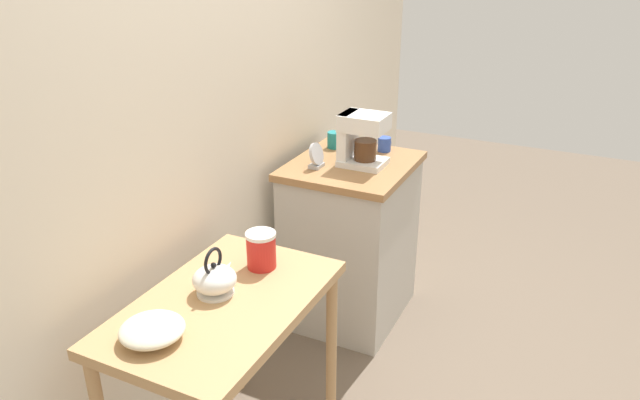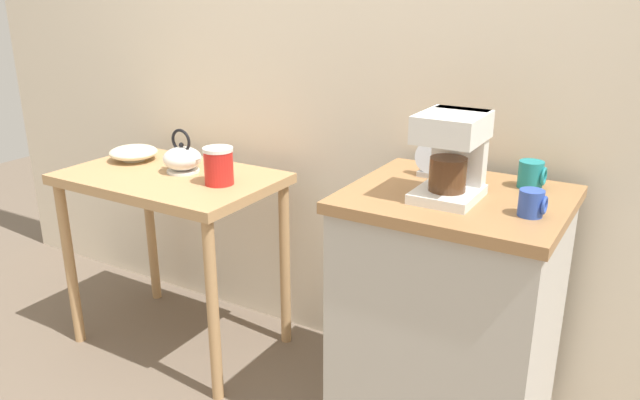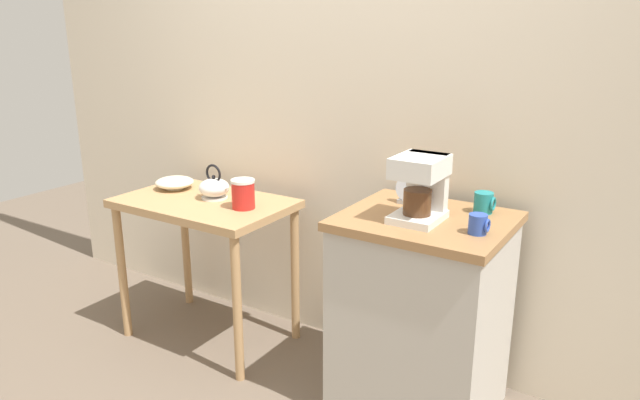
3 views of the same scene
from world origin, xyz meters
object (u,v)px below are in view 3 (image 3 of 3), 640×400
at_px(canister_enamel, 243,194).
at_px(table_clock, 408,191).
at_px(coffee_maker, 421,185).
at_px(mug_blue, 478,224).
at_px(bowl_stoneware, 175,182).
at_px(teakettle, 214,188).
at_px(mug_dark_teal, 484,203).

bearing_deg(canister_enamel, table_clock, 11.14).
bearing_deg(coffee_maker, mug_blue, -9.51).
distance_m(bowl_stoneware, teakettle, 0.31).
relative_size(mug_blue, table_clock, 0.61).
distance_m(canister_enamel, mug_blue, 1.17).
relative_size(coffee_maker, table_clock, 2.09).
height_order(teakettle, coffee_maker, coffee_maker).
relative_size(bowl_stoneware, table_clock, 1.65).
xyz_separation_m(mug_blue, table_clock, (-0.38, 0.21, 0.02)).
height_order(coffee_maker, mug_dark_teal, coffee_maker).
relative_size(bowl_stoneware, canister_enamel, 1.43).
bearing_deg(teakettle, bowl_stoneware, 175.91).
relative_size(teakettle, coffee_maker, 0.73).
xyz_separation_m(bowl_stoneware, table_clock, (1.32, 0.08, 0.13)).
bearing_deg(teakettle, coffee_maker, -3.35).
bearing_deg(coffee_maker, table_clock, 126.90).
bearing_deg(table_clock, mug_dark_teal, 8.39).
relative_size(teakettle, mug_blue, 2.52).
distance_m(bowl_stoneware, canister_enamel, 0.54).
distance_m(teakettle, canister_enamel, 0.24).
height_order(bowl_stoneware, canister_enamel, canister_enamel).
xyz_separation_m(bowl_stoneware, mug_dark_teal, (1.64, 0.13, 0.12)).
bearing_deg(bowl_stoneware, table_clock, 3.57).
distance_m(canister_enamel, coffee_maker, 0.93).
bearing_deg(bowl_stoneware, mug_dark_teal, 4.51).
bearing_deg(coffee_maker, teakettle, 176.65).
bearing_deg(bowl_stoneware, teakettle, -4.09).
height_order(coffee_maker, table_clock, coffee_maker).
xyz_separation_m(mug_dark_teal, table_clock, (-0.32, -0.05, 0.01)).
bearing_deg(bowl_stoneware, coffee_maker, -3.50).
bearing_deg(canister_enamel, coffee_maker, -1.04).
height_order(mug_dark_teal, mug_blue, mug_dark_teal).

